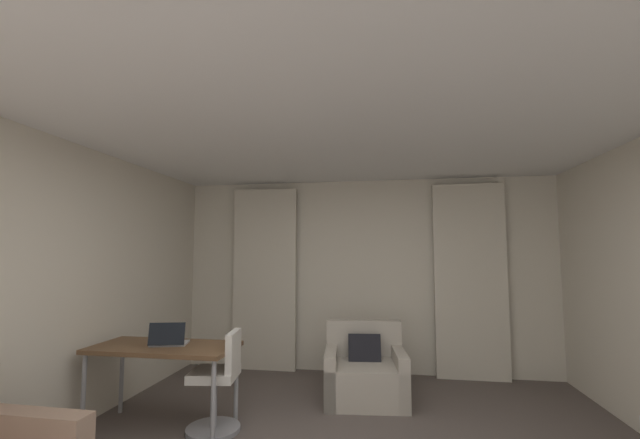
% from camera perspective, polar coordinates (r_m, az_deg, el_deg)
% --- Properties ---
extents(wall_window, '(5.12, 0.06, 2.60)m').
position_cam_1_polar(wall_window, '(5.55, 6.27, -7.86)').
color(wall_window, beige).
rests_on(wall_window, ground).
extents(ceiling, '(5.12, 6.12, 0.06)m').
position_cam_1_polar(ceiling, '(2.73, 2.40, 17.53)').
color(ceiling, white).
rests_on(ceiling, wall_left).
extents(curtain_left_panel, '(0.90, 0.06, 2.50)m').
position_cam_1_polar(curtain_left_panel, '(5.67, -7.96, -8.28)').
color(curtain_left_panel, beige).
rests_on(curtain_left_panel, ground).
extents(curtain_right_panel, '(0.90, 0.06, 2.50)m').
position_cam_1_polar(curtain_right_panel, '(5.52, 20.75, -8.11)').
color(curtain_right_panel, beige).
rests_on(curtain_right_panel, ground).
extents(armchair, '(0.93, 0.84, 0.81)m').
position_cam_1_polar(armchair, '(4.69, 6.48, -21.15)').
color(armchair, '#B2A899').
rests_on(armchair, ground).
extents(desk, '(1.32, 0.62, 0.74)m').
position_cam_1_polar(desk, '(4.15, -21.44, -17.31)').
color(desk, brown).
rests_on(desk, ground).
extents(desk_chair, '(0.48, 0.48, 0.88)m').
position_cam_1_polar(desk_chair, '(4.00, -14.35, -22.16)').
color(desk_chair, gray).
rests_on(desk_chair, ground).
extents(laptop, '(0.37, 0.32, 0.22)m').
position_cam_1_polar(laptop, '(4.10, -20.87, -15.88)').
color(laptop, '#ADADB2').
rests_on(laptop, desk).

